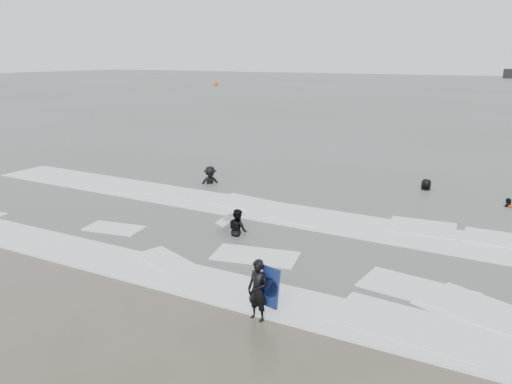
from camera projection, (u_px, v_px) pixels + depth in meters
The scene contains 10 objects.
ground at pixel (175, 266), 14.88m from camera, with size 320.00×320.00×0.00m, color brown.
sea at pixel (477, 93), 82.27m from camera, with size 320.00×320.00×0.00m, color #47544C.
surfer_centre at pixel (258, 319), 11.89m from camera, with size 0.56×0.37×1.53m, color black.
surfer_wading at pixel (238, 236), 17.37m from camera, with size 0.75×0.58×1.54m, color black.
surfer_breaker at pixel (210, 185), 24.23m from camera, with size 1.14×0.66×1.77m, color black.
surfer_right_near at pixel (508, 208), 20.58m from camera, with size 0.92×0.38×1.57m, color black.
surfer_right_far at pixel (426, 191), 23.17m from camera, with size 0.84×0.55×1.72m, color black.
surf_foam at pixel (238, 229), 17.99m from camera, with size 30.03×9.06×0.09m.
bodyboards at pixel (360, 230), 16.51m from camera, with size 9.90×13.29×1.25m.
buoy at pixel (216, 84), 103.75m from camera, with size 1.00×1.00×1.65m.
Camera 1 is at (8.83, -10.84, 6.07)m, focal length 35.00 mm.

